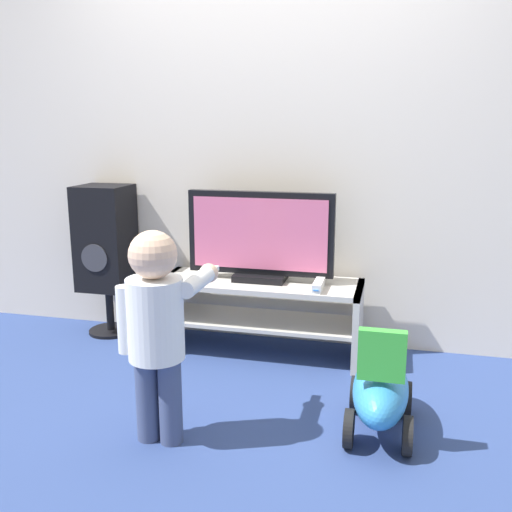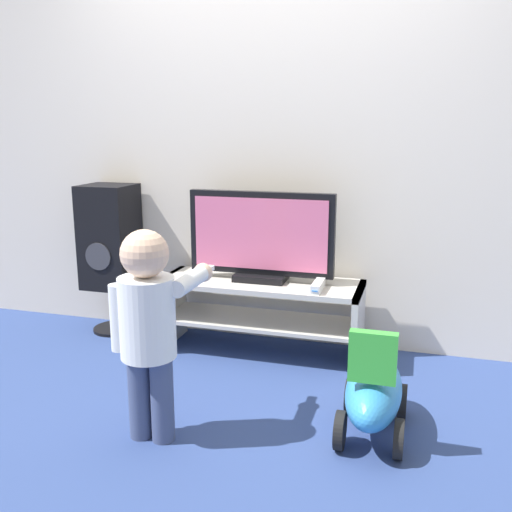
{
  "view_description": "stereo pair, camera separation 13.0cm",
  "coord_description": "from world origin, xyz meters",
  "px_view_note": "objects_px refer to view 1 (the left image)",
  "views": [
    {
      "loc": [
        0.77,
        -2.95,
        1.35
      ],
      "look_at": [
        0.0,
        0.13,
        0.62
      ],
      "focal_mm": 40.0,
      "sensor_mm": 36.0,
      "label": 1
    },
    {
      "loc": [
        0.9,
        -2.92,
        1.35
      ],
      "look_at": [
        0.0,
        0.13,
        0.62
      ],
      "focal_mm": 40.0,
      "sensor_mm": 36.0,
      "label": 2
    }
  ],
  "objects_px": {
    "television": "(260,238)",
    "child": "(157,320)",
    "speaker_tower": "(106,241)",
    "game_console": "(319,285)",
    "ride_on_toy": "(381,390)",
    "remote_primary": "(193,280)"
  },
  "relations": [
    {
      "from": "ride_on_toy",
      "to": "child",
      "type": "bearing_deg",
      "value": -162.15
    },
    {
      "from": "child",
      "to": "ride_on_toy",
      "type": "bearing_deg",
      "value": 17.85
    },
    {
      "from": "television",
      "to": "ride_on_toy",
      "type": "height_order",
      "value": "television"
    },
    {
      "from": "child",
      "to": "ride_on_toy",
      "type": "height_order",
      "value": "child"
    },
    {
      "from": "game_console",
      "to": "child",
      "type": "distance_m",
      "value": 1.11
    },
    {
      "from": "television",
      "to": "game_console",
      "type": "relative_size",
      "value": 4.27
    },
    {
      "from": "game_console",
      "to": "child",
      "type": "xyz_separation_m",
      "value": [
        -0.55,
        -0.96,
        0.08
      ]
    },
    {
      "from": "game_console",
      "to": "speaker_tower",
      "type": "height_order",
      "value": "speaker_tower"
    },
    {
      "from": "television",
      "to": "ride_on_toy",
      "type": "relative_size",
      "value": 1.42
    },
    {
      "from": "television",
      "to": "child",
      "type": "xyz_separation_m",
      "value": [
        -0.18,
        -1.08,
        -0.16
      ]
    },
    {
      "from": "speaker_tower",
      "to": "ride_on_toy",
      "type": "xyz_separation_m",
      "value": [
        1.78,
        -0.86,
        -0.42
      ]
    },
    {
      "from": "game_console",
      "to": "speaker_tower",
      "type": "bearing_deg",
      "value": 172.24
    },
    {
      "from": "television",
      "to": "speaker_tower",
      "type": "height_order",
      "value": "speaker_tower"
    },
    {
      "from": "television",
      "to": "speaker_tower",
      "type": "relative_size",
      "value": 0.89
    },
    {
      "from": "child",
      "to": "speaker_tower",
      "type": "distance_m",
      "value": 1.44
    },
    {
      "from": "television",
      "to": "speaker_tower",
      "type": "bearing_deg",
      "value": 176.1
    },
    {
      "from": "remote_primary",
      "to": "child",
      "type": "bearing_deg",
      "value": -78.51
    },
    {
      "from": "child",
      "to": "ride_on_toy",
      "type": "distance_m",
      "value": 1.03
    },
    {
      "from": "game_console",
      "to": "ride_on_toy",
      "type": "bearing_deg",
      "value": -60.47
    },
    {
      "from": "television",
      "to": "ride_on_toy",
      "type": "bearing_deg",
      "value": -46.64
    },
    {
      "from": "ride_on_toy",
      "to": "television",
      "type": "bearing_deg",
      "value": 133.36
    },
    {
      "from": "child",
      "to": "speaker_tower",
      "type": "height_order",
      "value": "speaker_tower"
    }
  ]
}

